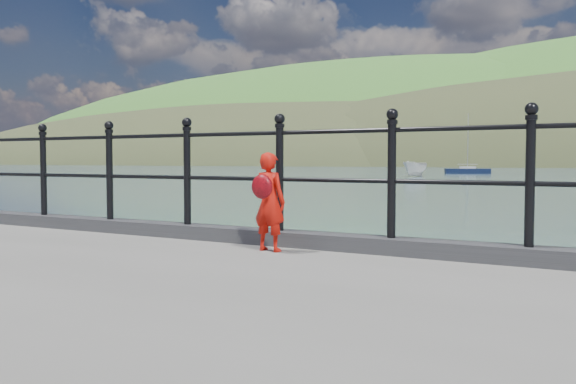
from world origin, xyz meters
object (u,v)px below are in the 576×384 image
Objects in this scene: railing at (231,164)px; launch_white at (415,169)px; sailboat_left at (467,171)px; child at (269,201)px.

railing is 3.94× the size of launch_white.
railing is at bearing -66.68° from launch_white.
sailboat_left is (-16.30, 79.97, -1.49)m from railing.
child is 0.21× the size of launch_white.
launch_white is at bearing -68.87° from child.
launch_white is at bearing -117.02° from sailboat_left.
launch_white is (-18.41, 61.66, -0.59)m from child.
railing is at bearing -101.27° from sailboat_left.
launch_white is 0.54× the size of sailboat_left.
child is (0.73, -0.42, -0.34)m from railing.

